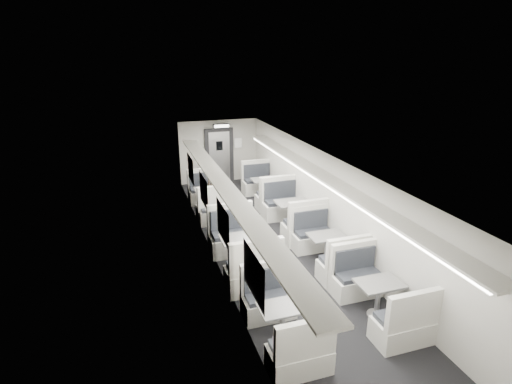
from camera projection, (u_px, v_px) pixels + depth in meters
room at (272, 206)px, 9.94m from camera, size 3.24×12.24×2.64m
booth_left_a at (209, 199)px, 12.72m from camera, size 1.05×2.12×1.13m
booth_left_b at (221, 220)px, 11.19m from camera, size 0.99×2.01×1.08m
booth_left_c at (242, 253)px, 9.25m from camera, size 1.16×2.36×1.26m
booth_left_d at (282, 323)px, 6.96m from camera, size 1.00×2.02×1.08m
booth_right_a at (265, 190)px, 13.56m from camera, size 1.09×2.20×1.18m
booth_right_b at (292, 215)px, 11.40m from camera, size 1.16×2.36×1.26m
booth_right_c at (326, 249)px, 9.53m from camera, size 1.05×2.13×1.14m
booth_right_d at (378, 299)px, 7.63m from camera, size 1.03×2.09×1.12m
passenger at (214, 188)px, 12.72m from camera, size 0.57×0.43×1.41m
window_a at (191, 169)px, 12.51m from camera, size 0.02×1.18×0.84m
window_b at (204, 191)px, 10.54m from camera, size 0.02×1.18×0.84m
window_c at (223, 223)px, 8.56m from camera, size 0.02×1.18×0.84m
window_d at (254, 275)px, 6.59m from camera, size 0.02×1.18×0.84m
luggage_rack_left at (226, 187)px, 9.07m from camera, size 0.46×10.40×0.09m
luggage_rack_right at (324, 177)px, 9.79m from camera, size 0.46×10.40×0.09m
vestibule_door at (219, 156)px, 15.32m from camera, size 1.10×0.13×2.10m
exit_sign at (221, 126)px, 14.46m from camera, size 0.62×0.12×0.16m
wall_notice at (238, 143)px, 15.37m from camera, size 0.32×0.02×0.40m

